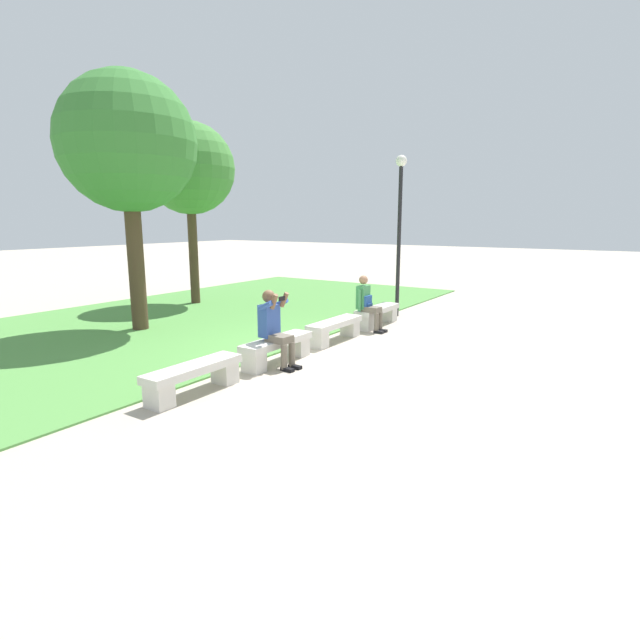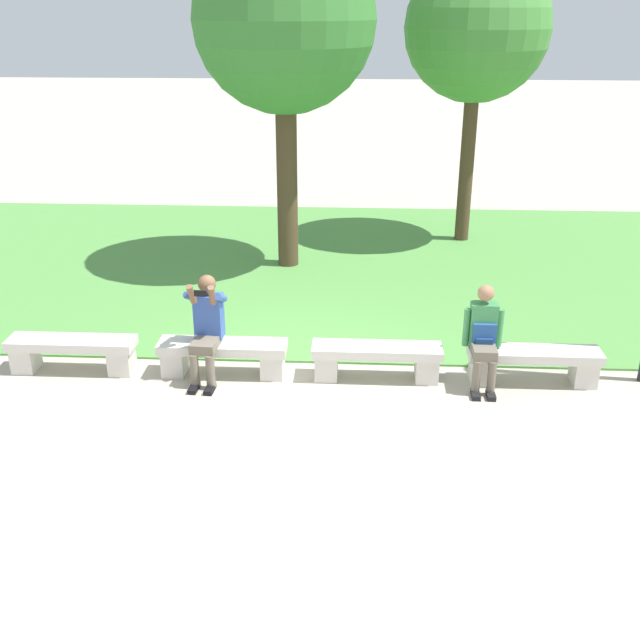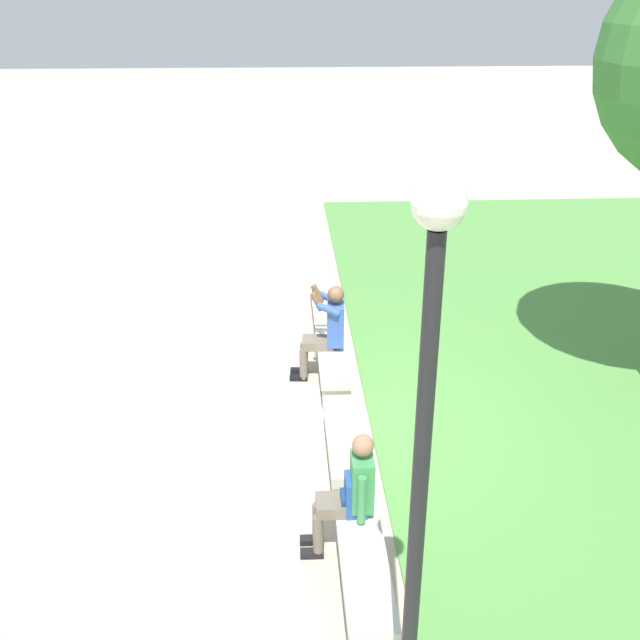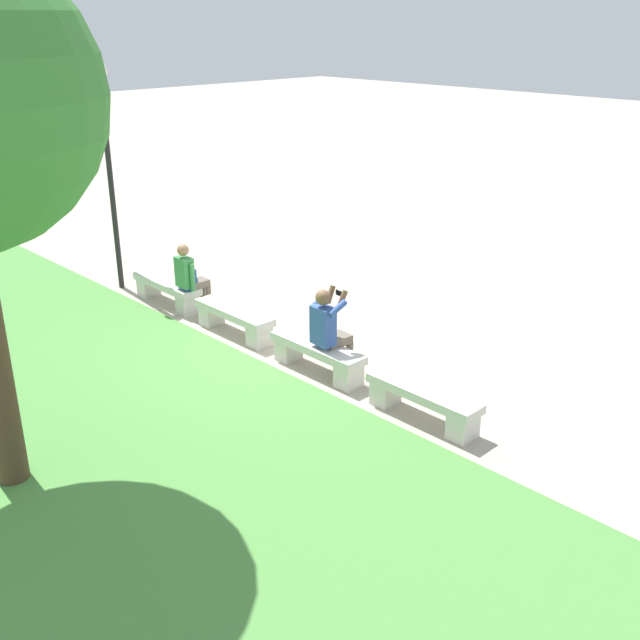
{
  "view_description": "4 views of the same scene",
  "coord_description": "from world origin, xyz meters",
  "views": [
    {
      "loc": [
        -7.63,
        -5.3,
        2.48
      ],
      "look_at": [
        -0.56,
        -0.64,
        0.78
      ],
      "focal_mm": 28.0,
      "sensor_mm": 36.0,
      "label": 1
    },
    {
      "loc": [
        0.72,
        -8.39,
        4.35
      ],
      "look_at": [
        0.3,
        -0.68,
        1.07
      ],
      "focal_mm": 42.0,
      "sensor_mm": 36.0,
      "label": 2
    },
    {
      "loc": [
        7.77,
        -0.63,
        4.92
      ],
      "look_at": [
        -0.86,
        -0.18,
        0.97
      ],
      "focal_mm": 42.0,
      "sensor_mm": 36.0,
      "label": 3
    },
    {
      "loc": [
        -8.0,
        6.79,
        4.8
      ],
      "look_at": [
        -0.89,
        -0.12,
        0.76
      ],
      "focal_mm": 42.0,
      "sensor_mm": 36.0,
      "label": 4
    }
  ],
  "objects": [
    {
      "name": "lamp_post",
      "position": [
        4.27,
        0.13,
        2.64
      ],
      "size": [
        0.28,
        0.28,
        4.07
      ],
      "color": "black",
      "rests_on": "ground"
    },
    {
      "name": "backpack",
      "position": [
        2.25,
        -0.02,
        0.63
      ],
      "size": [
        0.28,
        0.24,
        0.43
      ],
      "color": "#234C8C",
      "rests_on": "bench_far"
    },
    {
      "name": "bench_far",
      "position": [
        2.89,
        0.0,
        0.29
      ],
      "size": [
        1.61,
        0.4,
        0.45
      ],
      "color": "beige",
      "rests_on": "ground"
    },
    {
      "name": "bench_near",
      "position": [
        -0.96,
        0.0,
        0.29
      ],
      "size": [
        1.61,
        0.4,
        0.45
      ],
      "color": "beige",
      "rests_on": "ground"
    },
    {
      "name": "bench_mid",
      "position": [
        0.96,
        0.0,
        0.29
      ],
      "size": [
        1.61,
        0.4,
        0.45
      ],
      "color": "beige",
      "rests_on": "ground"
    },
    {
      "name": "person_distant",
      "position": [
        2.24,
        -0.07,
        0.67
      ],
      "size": [
        0.48,
        0.67,
        1.26
      ],
      "color": "black",
      "rests_on": "ground"
    },
    {
      "name": "bench_main",
      "position": [
        -2.89,
        0.0,
        0.29
      ],
      "size": [
        1.61,
        0.4,
        0.45
      ],
      "color": "beige",
      "rests_on": "ground"
    },
    {
      "name": "ground_plane",
      "position": [
        0.0,
        0.0,
        0.0
      ],
      "size": [
        80.0,
        80.0,
        0.0
      ],
      "primitive_type": "plane",
      "color": "#B2A593"
    },
    {
      "name": "person_photographer",
      "position": [
        -1.13,
        -0.08,
        0.74
      ],
      "size": [
        0.49,
        0.74,
        1.32
      ],
      "color": "black",
      "rests_on": "ground"
    }
  ]
}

